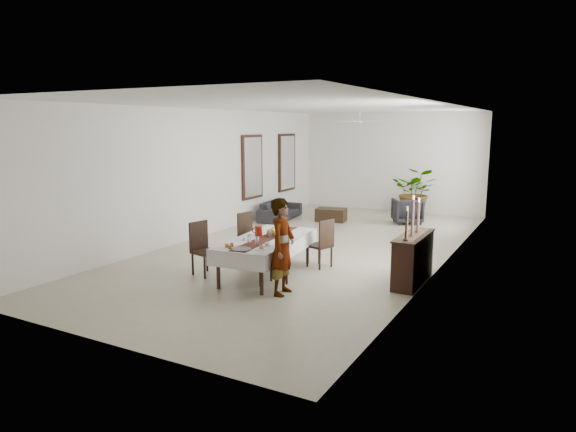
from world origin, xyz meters
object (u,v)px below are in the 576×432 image
at_px(dining_table_top, 267,240).
at_px(sideboard_body, 413,260).
at_px(red_pitcher, 259,231).
at_px(woman, 282,247).
at_px(sofa, 280,210).

distance_m(dining_table_top, sideboard_body, 2.69).
distance_m(red_pitcher, sideboard_body, 2.91).
distance_m(dining_table_top, woman, 1.14).
distance_m(sideboard_body, sofa, 6.84).
bearing_deg(sideboard_body, dining_table_top, -161.87).
bearing_deg(woman, dining_table_top, 37.87).
bearing_deg(sideboard_body, woman, -136.91).
bearing_deg(red_pitcher, sideboard_body, 14.36).
relative_size(red_pitcher, woman, 0.12).
relative_size(red_pitcher, sofa, 0.10).
bearing_deg(sideboard_body, sofa, 139.58).
bearing_deg(dining_table_top, sofa, 111.37).
bearing_deg(sofa, dining_table_top, -160.64).
xyz_separation_m(woman, sofa, (-3.45, 6.08, -0.53)).
height_order(dining_table_top, sofa, dining_table_top).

